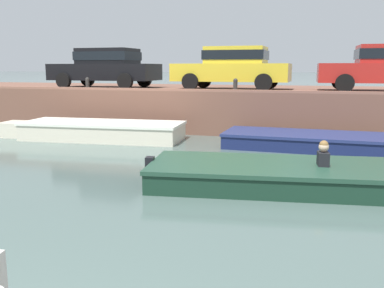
{
  "coord_description": "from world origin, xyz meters",
  "views": [
    {
      "loc": [
        2.2,
        -1.49,
        2.3
      ],
      "look_at": [
        0.5,
        4.36,
        1.2
      ],
      "focal_mm": 40.0,
      "sensor_mm": 36.0,
      "label": 1
    }
  ],
  "objects_px": {
    "car_leftmost_black": "(106,66)",
    "car_left_inner_yellow": "(233,66)",
    "boat_moored_west_cream": "(95,131)",
    "mooring_bollard_west": "(87,83)",
    "motorboat_passing": "(295,176)",
    "boat_moored_central_navy": "(316,141)",
    "mooring_bollard_mid": "(235,85)"
  },
  "relations": [
    {
      "from": "car_leftmost_black",
      "to": "car_left_inner_yellow",
      "type": "height_order",
      "value": "same"
    },
    {
      "from": "boat_moored_west_cream",
      "to": "mooring_bollard_west",
      "type": "distance_m",
      "value": 2.76
    },
    {
      "from": "motorboat_passing",
      "to": "boat_moored_west_cream",
      "type": "bearing_deg",
      "value": 148.37
    },
    {
      "from": "boat_moored_west_cream",
      "to": "car_leftmost_black",
      "type": "distance_m",
      "value": 4.24
    },
    {
      "from": "motorboat_passing",
      "to": "car_left_inner_yellow",
      "type": "xyz_separation_m",
      "value": [
        -2.66,
        7.45,
        2.11
      ]
    },
    {
      "from": "boat_moored_central_navy",
      "to": "mooring_bollard_west",
      "type": "relative_size",
      "value": 12.72
    },
    {
      "from": "motorboat_passing",
      "to": "mooring_bollard_mid",
      "type": "xyz_separation_m",
      "value": [
        -2.28,
        5.94,
        1.5
      ]
    },
    {
      "from": "car_left_inner_yellow",
      "to": "mooring_bollard_west",
      "type": "bearing_deg",
      "value": -163.57
    },
    {
      "from": "mooring_bollard_west",
      "to": "mooring_bollard_mid",
      "type": "distance_m",
      "value": 5.52
    },
    {
      "from": "car_left_inner_yellow",
      "to": "mooring_bollard_west",
      "type": "height_order",
      "value": "car_left_inner_yellow"
    },
    {
      "from": "mooring_bollard_west",
      "to": "mooring_bollard_mid",
      "type": "xyz_separation_m",
      "value": [
        5.52,
        0.0,
        0.0
      ]
    },
    {
      "from": "boat_moored_west_cream",
      "to": "mooring_bollard_west",
      "type": "relative_size",
      "value": 13.96
    },
    {
      "from": "boat_moored_central_navy",
      "to": "mooring_bollard_west",
      "type": "bearing_deg",
      "value": 168.26
    },
    {
      "from": "boat_moored_central_navy",
      "to": "car_left_inner_yellow",
      "type": "bearing_deg",
      "value": 133.27
    },
    {
      "from": "boat_moored_west_cream",
      "to": "mooring_bollard_mid",
      "type": "relative_size",
      "value": 13.96
    },
    {
      "from": "car_leftmost_black",
      "to": "car_left_inner_yellow",
      "type": "distance_m",
      "value": 5.16
    },
    {
      "from": "boat_moored_central_navy",
      "to": "car_leftmost_black",
      "type": "distance_m",
      "value": 9.05
    },
    {
      "from": "boat_moored_west_cream",
      "to": "mooring_bollard_west",
      "type": "bearing_deg",
      "value": 124.31
    },
    {
      "from": "motorboat_passing",
      "to": "mooring_bollard_west",
      "type": "distance_m",
      "value": 9.92
    },
    {
      "from": "boat_moored_central_navy",
      "to": "car_left_inner_yellow",
      "type": "xyz_separation_m",
      "value": [
        -3.03,
        3.22,
        2.12
      ]
    },
    {
      "from": "car_left_inner_yellow",
      "to": "mooring_bollard_west",
      "type": "relative_size",
      "value": 9.57
    },
    {
      "from": "boat_moored_west_cream",
      "to": "boat_moored_central_navy",
      "type": "xyz_separation_m",
      "value": [
        6.85,
        0.25,
        -0.07
      ]
    },
    {
      "from": "car_leftmost_black",
      "to": "mooring_bollard_west",
      "type": "height_order",
      "value": "car_leftmost_black"
    },
    {
      "from": "car_leftmost_black",
      "to": "mooring_bollard_mid",
      "type": "height_order",
      "value": "car_leftmost_black"
    },
    {
      "from": "motorboat_passing",
      "to": "car_left_inner_yellow",
      "type": "height_order",
      "value": "car_left_inner_yellow"
    },
    {
      "from": "boat_moored_central_navy",
      "to": "mooring_bollard_west",
      "type": "xyz_separation_m",
      "value": [
        -8.18,
        1.7,
        1.51
      ]
    },
    {
      "from": "boat_moored_central_navy",
      "to": "mooring_bollard_mid",
      "type": "bearing_deg",
      "value": 147.37
    },
    {
      "from": "boat_moored_west_cream",
      "to": "boat_moored_central_navy",
      "type": "distance_m",
      "value": 6.85
    },
    {
      "from": "car_leftmost_black",
      "to": "mooring_bollard_west",
      "type": "bearing_deg",
      "value": -89.62
    },
    {
      "from": "motorboat_passing",
      "to": "mooring_bollard_west",
      "type": "xyz_separation_m",
      "value": [
        -7.81,
        5.94,
        1.5
      ]
    },
    {
      "from": "car_leftmost_black",
      "to": "mooring_bollard_west",
      "type": "distance_m",
      "value": 1.64
    },
    {
      "from": "motorboat_passing",
      "to": "car_leftmost_black",
      "type": "bearing_deg",
      "value": 136.36
    }
  ]
}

